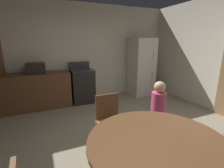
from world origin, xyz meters
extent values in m
plane|color=gray|center=(0.00, 0.00, 0.00)|extent=(14.00, 14.00, 0.00)
cube|color=silver|center=(0.00, 2.87, 1.35)|extent=(5.50, 0.12, 2.70)
cube|color=brown|center=(-1.49, 2.47, 0.45)|extent=(1.91, 0.60, 0.90)
cube|color=black|center=(-0.19, 2.47, 0.45)|extent=(0.60, 0.60, 0.90)
cube|color=#38383D|center=(-0.19, 2.47, 0.91)|extent=(0.60, 0.60, 0.02)
cube|color=#38383D|center=(-0.19, 2.75, 1.01)|extent=(0.60, 0.04, 0.18)
cube|color=silver|center=(1.71, 2.42, 0.88)|extent=(0.68, 0.66, 1.76)
cylinder|color=#B2B2B7|center=(1.89, 2.08, 1.28)|extent=(0.02, 0.02, 0.22)
cylinder|color=#B2B2B7|center=(1.89, 2.08, 0.63)|extent=(0.02, 0.02, 0.30)
cube|color=black|center=(-1.32, 2.47, 1.03)|extent=(0.44, 0.32, 0.26)
cylinder|color=brown|center=(-0.25, -0.84, 0.74)|extent=(1.33, 1.33, 0.04)
cylinder|color=brown|center=(0.57, -0.74, 0.21)|extent=(0.03, 0.03, 0.43)
cylinder|color=brown|center=(0.91, -0.77, 0.21)|extent=(0.03, 0.03, 0.43)
cylinder|color=brown|center=(-0.12, -0.02, 0.21)|extent=(0.03, 0.03, 0.43)
cylinder|color=brown|center=(-0.45, -0.03, 0.21)|extent=(0.03, 0.03, 0.43)
cylinder|color=brown|center=(-0.13, 0.32, 0.21)|extent=(0.03, 0.03, 0.43)
cylinder|color=brown|center=(-0.47, 0.31, 0.21)|extent=(0.03, 0.03, 0.43)
cube|color=#A37F3D|center=(-0.29, 0.14, 0.45)|extent=(0.42, 0.42, 0.05)
cube|color=brown|center=(-0.30, 0.32, 0.66)|extent=(0.38, 0.05, 0.42)
cylinder|color=#3D4C84|center=(0.39, -0.05, 0.25)|extent=(0.17, 0.17, 0.50)
cylinder|color=#D14C7A|center=(0.39, -0.05, 0.71)|extent=(0.31, 0.31, 0.42)
sphere|color=#D6A884|center=(0.39, -0.05, 1.00)|extent=(0.17, 0.17, 0.17)
camera|label=1|loc=(-1.18, -1.90, 1.65)|focal=26.19mm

